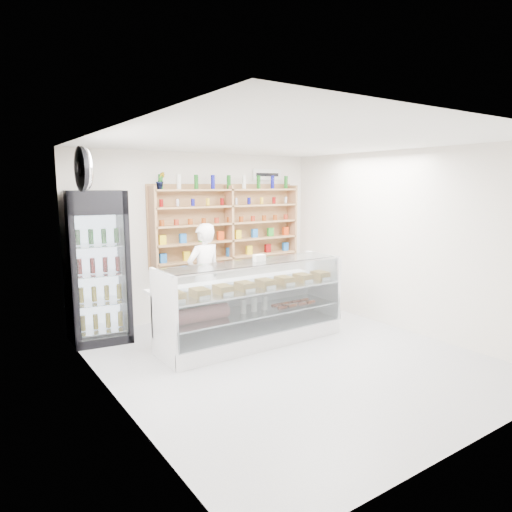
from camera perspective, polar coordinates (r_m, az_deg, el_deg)
room at (r=5.83m, az=4.26°, el=0.33°), size 5.00×5.00×5.00m
display_counter at (r=6.65m, az=-0.55°, el=-7.98°), size 2.74×0.82×1.20m
shop_worker at (r=7.26m, az=-6.50°, el=-2.50°), size 0.67×0.49×1.68m
drinks_cooler at (r=6.97m, az=-19.07°, el=-1.24°), size 0.89×0.87×2.19m
wall_shelving at (r=8.01m, az=-3.37°, el=4.07°), size 2.84×0.28×1.33m
potted_plant at (r=7.42m, az=-11.85°, el=9.21°), size 0.16×0.13×0.27m
security_mirror at (r=5.89m, az=-20.56°, el=10.13°), size 0.15×0.50×0.50m
wall_sign at (r=8.59m, az=1.36°, el=10.12°), size 0.62×0.03×0.20m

